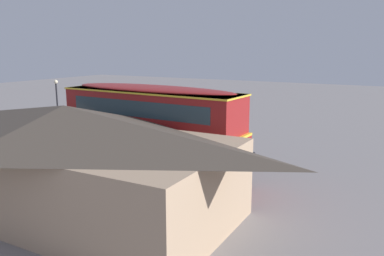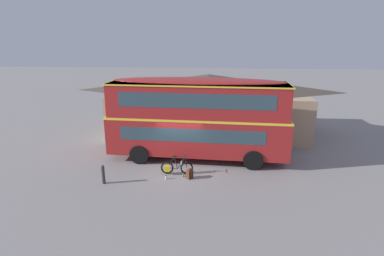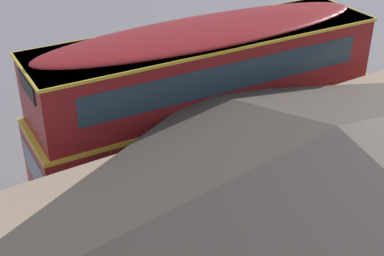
{
  "view_description": "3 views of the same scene",
  "coord_description": "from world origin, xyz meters",
  "px_view_note": "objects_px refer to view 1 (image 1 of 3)",
  "views": [
    {
      "loc": [
        -10.73,
        17.5,
        6.63
      ],
      "look_at": [
        -0.22,
        -1.17,
        2.26
      ],
      "focal_mm": 36.5,
      "sensor_mm": 36.0,
      "label": 1
    },
    {
      "loc": [
        2.13,
        -15.75,
        6.85
      ],
      "look_at": [
        0.69,
        0.31,
        2.13
      ],
      "focal_mm": 28.42,
      "sensor_mm": 36.0,
      "label": 2
    },
    {
      "loc": [
        8.77,
        13.16,
        9.81
      ],
      "look_at": [
        1.11,
        0.58,
        1.37
      ],
      "focal_mm": 51.91,
      "sensor_mm": 36.0,
      "label": 3
    }
  ],
  "objects_px": {
    "street_lamp": "(57,104)",
    "double_decker_bus": "(151,126)",
    "water_bottle_clear_plastic": "(201,163)",
    "kerb_bollard": "(254,160)",
    "backpack_on_ground": "(182,158)",
    "touring_bicycle": "(189,160)",
    "water_bottle_green_metal": "(185,162)"
  },
  "relations": [
    {
      "from": "street_lamp",
      "to": "double_decker_bus",
      "type": "bearing_deg",
      "value": 165.2
    },
    {
      "from": "water_bottle_clear_plastic",
      "to": "kerb_bollard",
      "type": "xyz_separation_m",
      "value": [
        -2.97,
        -0.75,
        0.4
      ]
    },
    {
      "from": "street_lamp",
      "to": "backpack_on_ground",
      "type": "bearing_deg",
      "value": -179.34
    },
    {
      "from": "double_decker_bus",
      "to": "touring_bicycle",
      "type": "bearing_deg",
      "value": -113.28
    },
    {
      "from": "water_bottle_green_metal",
      "to": "street_lamp",
      "type": "bearing_deg",
      "value": -0.21
    },
    {
      "from": "water_bottle_clear_plastic",
      "to": "kerb_bollard",
      "type": "distance_m",
      "value": 3.08
    },
    {
      "from": "touring_bicycle",
      "to": "kerb_bollard",
      "type": "height_order",
      "value": "touring_bicycle"
    },
    {
      "from": "backpack_on_ground",
      "to": "touring_bicycle",
      "type": "bearing_deg",
      "value": 149.73
    },
    {
      "from": "backpack_on_ground",
      "to": "water_bottle_green_metal",
      "type": "height_order",
      "value": "backpack_on_ground"
    },
    {
      "from": "touring_bicycle",
      "to": "street_lamp",
      "type": "height_order",
      "value": "street_lamp"
    },
    {
      "from": "kerb_bollard",
      "to": "double_decker_bus",
      "type": "bearing_deg",
      "value": 40.11
    },
    {
      "from": "touring_bicycle",
      "to": "double_decker_bus",
      "type": "bearing_deg",
      "value": 66.72
    },
    {
      "from": "touring_bicycle",
      "to": "kerb_bollard",
      "type": "xyz_separation_m",
      "value": [
        -3.39,
        -1.4,
        0.13
      ]
    },
    {
      "from": "backpack_on_ground",
      "to": "water_bottle_green_metal",
      "type": "relative_size",
      "value": 2.32
    },
    {
      "from": "backpack_on_ground",
      "to": "double_decker_bus",
      "type": "bearing_deg",
      "value": 85.67
    },
    {
      "from": "double_decker_bus",
      "to": "kerb_bollard",
      "type": "xyz_separation_m",
      "value": [
        -4.37,
        -3.68,
        -2.15
      ]
    },
    {
      "from": "backpack_on_ground",
      "to": "water_bottle_green_metal",
      "type": "xyz_separation_m",
      "value": [
        -0.34,
        0.15,
        -0.17
      ]
    },
    {
      "from": "double_decker_bus",
      "to": "kerb_bollard",
      "type": "bearing_deg",
      "value": -139.89
    },
    {
      "from": "street_lamp",
      "to": "kerb_bollard",
      "type": "distance_m",
      "value": 14.47
    },
    {
      "from": "backpack_on_ground",
      "to": "water_bottle_green_metal",
      "type": "bearing_deg",
      "value": 155.59
    },
    {
      "from": "water_bottle_green_metal",
      "to": "water_bottle_clear_plastic",
      "type": "bearing_deg",
      "value": -157.63
    },
    {
      "from": "double_decker_bus",
      "to": "water_bottle_green_metal",
      "type": "xyz_separation_m",
      "value": [
        -0.54,
        -2.57,
        -2.54
      ]
    },
    {
      "from": "backpack_on_ground",
      "to": "water_bottle_clear_plastic",
      "type": "distance_m",
      "value": 1.22
    },
    {
      "from": "touring_bicycle",
      "to": "street_lamp",
      "type": "bearing_deg",
      "value": -1.77
    },
    {
      "from": "double_decker_bus",
      "to": "kerb_bollard",
      "type": "relative_size",
      "value": 10.7
    },
    {
      "from": "backpack_on_ground",
      "to": "water_bottle_clear_plastic",
      "type": "bearing_deg",
      "value": -170.53
    },
    {
      "from": "backpack_on_ground",
      "to": "street_lamp",
      "type": "relative_size",
      "value": 0.12
    },
    {
      "from": "water_bottle_green_metal",
      "to": "street_lamp",
      "type": "relative_size",
      "value": 0.05
    },
    {
      "from": "touring_bicycle",
      "to": "backpack_on_ground",
      "type": "height_order",
      "value": "touring_bicycle"
    },
    {
      "from": "water_bottle_clear_plastic",
      "to": "street_lamp",
      "type": "relative_size",
      "value": 0.05
    },
    {
      "from": "touring_bicycle",
      "to": "backpack_on_ground",
      "type": "relative_size",
      "value": 3.2
    },
    {
      "from": "touring_bicycle",
      "to": "water_bottle_green_metal",
      "type": "height_order",
      "value": "touring_bicycle"
    }
  ]
}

